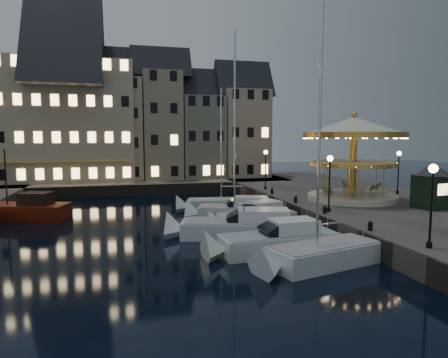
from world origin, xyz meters
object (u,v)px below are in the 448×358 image
object	(u,v)px
streetlamp_a	(432,194)
streetlamp_d	(399,166)
bollard_b	(325,209)
motorboat_b	(274,243)
streetlamp_b	(330,175)
motorboat_d	(252,219)
motorboat_a	(317,257)
motorboat_f	(223,206)
motorboat_e	(236,212)
bollard_c	(296,199)
motorboat_c	(242,227)
bollard_a	(370,225)
ticket_kiosk	(432,178)
red_fishing_boat	(21,211)
streetlamp_c	(266,164)
bollard_d	(272,191)
carousel	(354,142)

from	to	relation	value
streetlamp_a	streetlamp_d	xyz separation A→B (m)	(11.30, 17.00, 0.00)
bollard_b	motorboat_b	distance (m)	7.18
streetlamp_b	motorboat_d	xyz separation A→B (m)	(-5.31, 1.91, -3.38)
bollard_b	motorboat_a	world-z (taller)	motorboat_a
motorboat_f	motorboat_e	bearing A→B (deg)	-88.78
bollard_c	motorboat_b	distance (m)	10.97
streetlamp_d	motorboat_c	world-z (taller)	motorboat_c
streetlamp_a	bollard_c	size ratio (longest dim) A/B	7.32
bollard_b	motorboat_a	xyz separation A→B (m)	(-4.30, -7.21, -1.06)
bollard_a	motorboat_d	size ratio (longest dim) A/B	0.08
bollard_a	motorboat_d	world-z (taller)	motorboat_d
ticket_kiosk	red_fishing_boat	bearing A→B (deg)	162.26
streetlamp_c	motorboat_a	xyz separation A→B (m)	(-4.90, -21.21, -3.48)
bollard_d	carousel	distance (m)	8.97
streetlamp_d	streetlamp_a	bearing A→B (deg)	-123.61
bollard_c	carousel	world-z (taller)	carousel
streetlamp_b	motorboat_a	distance (m)	9.78
motorboat_d	motorboat_f	size ratio (longest dim) A/B	0.60
ticket_kiosk	bollard_d	bearing A→B (deg)	130.40
streetlamp_d	motorboat_b	size ratio (longest dim) A/B	0.51
carousel	motorboat_e	bearing A→B (deg)	178.81
motorboat_b	motorboat_d	xyz separation A→B (m)	(0.90, 6.78, -0.00)
bollard_b	motorboat_a	size ratio (longest dim) A/B	0.05
bollard_a	motorboat_b	distance (m)	5.81
red_fishing_boat	streetlamp_a	bearing A→B (deg)	-40.30
streetlamp_a	motorboat_e	size ratio (longest dim) A/B	0.52
bollard_c	motorboat_f	bearing A→B (deg)	139.38
bollard_d	red_fishing_boat	distance (m)	22.32
motorboat_a	ticket_kiosk	distance (m)	15.43
streetlamp_b	streetlamp_c	bearing A→B (deg)	90.00
motorboat_d	streetlamp_b	bearing A→B (deg)	-19.78
bollard_c	motorboat_c	size ratio (longest dim) A/B	0.04
motorboat_d	red_fishing_boat	size ratio (longest dim) A/B	0.84
streetlamp_a	streetlamp_d	size ratio (longest dim) A/B	1.00
bollard_a	motorboat_b	size ratio (longest dim) A/B	0.07
bollard_b	motorboat_f	world-z (taller)	motorboat_f
streetlamp_a	carousel	bearing A→B (deg)	71.73
ticket_kiosk	bollard_c	bearing A→B (deg)	150.51
streetlamp_a	ticket_kiosk	distance (m)	12.63
red_fishing_boat	bollard_b	bearing A→B (deg)	-23.98
bollard_d	red_fishing_boat	bearing A→B (deg)	-178.51
red_fishing_boat	ticket_kiosk	bearing A→B (deg)	-17.74
streetlamp_c	ticket_kiosk	distance (m)	16.43
bollard_b	streetlamp_b	bearing A→B (deg)	39.81
streetlamp_c	motorboat_c	world-z (taller)	motorboat_c
streetlamp_b	motorboat_c	distance (m)	7.71
streetlamp_d	ticket_kiosk	size ratio (longest dim) A/B	1.04
motorboat_a	motorboat_d	distance (m)	9.63
streetlamp_a	bollard_d	size ratio (longest dim) A/B	7.32
streetlamp_a	motorboat_c	xyz separation A→B (m)	(-6.92, 9.29, -3.34)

